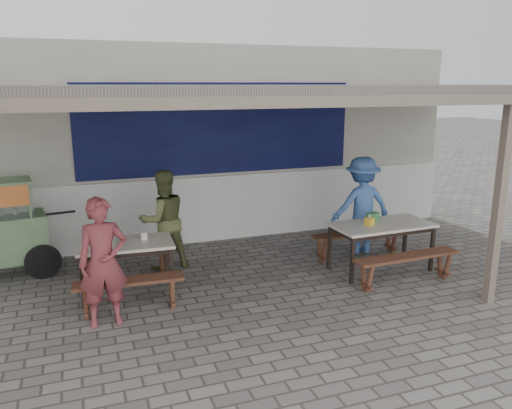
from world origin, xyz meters
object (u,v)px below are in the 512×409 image
object	(u,v)px
patron_wall_side	(164,220)
patron_right_table	(362,205)
patron_street_side	(103,262)
bench_right_street	(407,262)
table_right	(382,228)
donation_box	(373,217)
condiment_bowl	(108,242)
bench_left_wall	(125,258)
tissue_box	(369,221)
table_left	(126,248)
bench_left_street	(129,288)
condiment_jar	(144,236)
bench_right_wall	(358,238)

from	to	relation	value
patron_wall_side	patron_right_table	xyz separation A→B (m)	(3.30, -0.35, 0.04)
patron_street_side	bench_right_street	bearing A→B (deg)	-4.95
table_right	patron_street_side	bearing A→B (deg)	-175.95
donation_box	condiment_bowl	world-z (taller)	donation_box
bench_right_street	patron_wall_side	distance (m)	3.68
bench_left_wall	tissue_box	bearing A→B (deg)	-12.05
bench_right_street	patron_wall_side	xyz separation A→B (m)	(-3.14, 1.87, 0.44)
tissue_box	table_right	bearing A→B (deg)	-2.80
bench_left_wall	patron_street_side	size ratio (longest dim) A/B	0.87
patron_wall_side	patron_street_side	bearing A→B (deg)	49.91
table_right	table_left	bearing A→B (deg)	172.57
bench_left_street	condiment_jar	size ratio (longest dim) A/B	13.49
table_left	patron_street_side	bearing A→B (deg)	-109.29
patron_street_side	condiment_jar	bearing A→B (deg)	53.40
tissue_box	patron_wall_side	bearing A→B (deg)	157.00
table_right	bench_right_wall	xyz separation A→B (m)	(-0.02, 0.63, -0.33)
bench_left_street	bench_left_wall	distance (m)	1.19
tissue_box	bench_right_wall	bearing A→B (deg)	71.75
condiment_bowl	patron_street_side	bearing A→B (deg)	-97.30
table_left	condiment_bowl	distance (m)	0.25
table_left	bench_right_wall	xyz separation A→B (m)	(3.76, 0.25, -0.33)
patron_wall_side	condiment_bowl	size ratio (longest dim) A/B	8.10
bench_left_wall	condiment_bowl	size ratio (longest dim) A/B	7.10
bench_left_wall	condiment_jar	distance (m)	0.75
table_right	condiment_bowl	size ratio (longest dim) A/B	8.13
bench_right_wall	patron_street_side	world-z (taller)	patron_street_side
table_right	patron_right_table	distance (m)	0.92
tissue_box	condiment_jar	bearing A→B (deg)	172.61
condiment_bowl	bench_left_wall	bearing A→B (deg)	65.30
table_left	condiment_jar	bearing A→B (deg)	15.71
bench_left_wall	patron_wall_side	size ratio (longest dim) A/B	0.88
patron_street_side	condiment_jar	distance (m)	1.03
patron_wall_side	donation_box	size ratio (longest dim) A/B	8.50
patron_right_table	bench_right_street	bearing A→B (deg)	87.32
table_right	bench_right_wall	distance (m)	0.71
condiment_jar	table_left	bearing A→B (deg)	-167.52
table_right	patron_right_table	xyz separation A→B (m)	(0.18, 0.89, 0.15)
table_left	tissue_box	xyz separation A→B (m)	(3.56, -0.37, 0.14)
patron_wall_side	tissue_box	size ratio (longest dim) A/B	14.06
table_right	patron_wall_side	world-z (taller)	patron_wall_side
bench_left_wall	bench_left_street	bearing A→B (deg)	-90.00
patron_wall_side	patron_right_table	distance (m)	3.32
tissue_box	condiment_bowl	bearing A→B (deg)	173.86
bench_left_wall	tissue_box	size ratio (longest dim) A/B	12.33
bench_left_street	donation_box	world-z (taller)	donation_box
bench_left_wall	condiment_bowl	distance (m)	0.75
bench_left_street	condiment_jar	xyz separation A→B (m)	(0.29, 0.65, 0.47)
table_left	condiment_bowl	bearing A→B (deg)	173.92
bench_left_wall	condiment_jar	size ratio (longest dim) A/B	13.49
tissue_box	donation_box	world-z (taller)	donation_box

